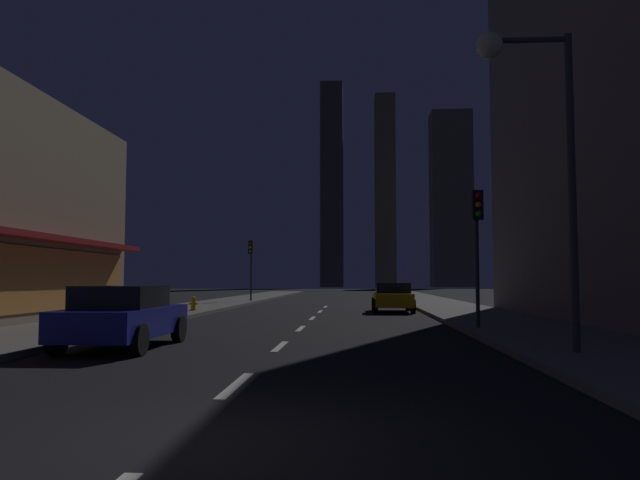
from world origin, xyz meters
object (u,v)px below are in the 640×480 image
Objects in this scene: car_parked_far at (392,297)px; street_lamp_right at (529,110)px; traffic_light_far_left at (251,257)px; traffic_light_near_right at (477,227)px; fire_hydrant_far_left at (193,304)px; car_parked_near at (123,316)px.

street_lamp_right reaches higher than car_parked_far.
traffic_light_far_left is 30.69m from street_lamp_right.
traffic_light_near_right is at bearing -64.08° from traffic_light_far_left.
fire_hydrant_far_left is 0.16× the size of traffic_light_near_right.
car_parked_near is 10.51m from traffic_light_near_right.
car_parked_near is 17.64m from car_parked_far.
car_parked_far is 0.64× the size of street_lamp_right.
street_lamp_right is (8.98, -1.35, 4.33)m from car_parked_near.
traffic_light_near_right is at bearing -80.58° from car_parked_far.
traffic_light_near_right is 25.16m from traffic_light_far_left.
fire_hydrant_far_left is (-9.50, -1.85, -0.29)m from car_parked_far.
traffic_light_far_left is at bearing 88.24° from fire_hydrant_far_left.
street_lamp_right is at bearing -54.15° from fire_hydrant_far_left.
car_parked_far is at bearing 99.42° from traffic_light_near_right.
traffic_light_near_right is at bearing -40.13° from fire_hydrant_far_left.
street_lamp_right is (1.78, -17.46, 4.33)m from car_parked_far.
fire_hydrant_far_left is 19.80m from street_lamp_right.
traffic_light_far_left is at bearing 129.16° from car_parked_far.
traffic_light_near_right reaches higher than fire_hydrant_far_left.
car_parked_far is (7.20, 16.11, 0.00)m from car_parked_near.
traffic_light_far_left is (0.40, 13.02, 2.74)m from fire_hydrant_far_left.
fire_hydrant_far_left is (-2.30, 14.26, -0.29)m from car_parked_near.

